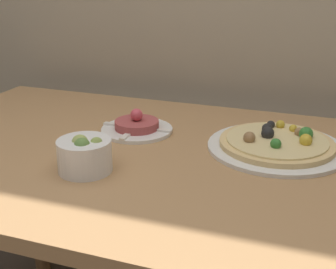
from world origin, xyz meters
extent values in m
cube|color=#AD7F51|center=(0.00, 0.44, 0.77)|extent=(1.41, 0.87, 0.03)
cylinder|color=#AD7F51|center=(-0.65, 0.81, 0.38)|extent=(0.06, 0.06, 0.75)
cylinder|color=white|center=(0.30, 0.57, 0.79)|extent=(0.35, 0.35, 0.01)
cylinder|color=#E5C17F|center=(0.30, 0.57, 0.80)|extent=(0.29, 0.29, 0.01)
cylinder|color=beige|center=(0.30, 0.57, 0.81)|extent=(0.26, 0.26, 0.00)
sphere|color=gold|center=(0.37, 0.56, 0.83)|extent=(0.03, 0.03, 0.03)
sphere|color=#387F33|center=(0.31, 0.51, 0.82)|extent=(0.03, 0.03, 0.03)
sphere|color=#387F33|center=(0.37, 0.60, 0.83)|extent=(0.04, 0.04, 0.04)
sphere|color=black|center=(0.28, 0.65, 0.82)|extent=(0.02, 0.02, 0.02)
sphere|color=#997047|center=(0.24, 0.53, 0.82)|extent=(0.03, 0.03, 0.03)
sphere|color=gold|center=(0.34, 0.64, 0.82)|extent=(0.02, 0.02, 0.02)
sphere|color=gold|center=(0.30, 0.66, 0.82)|extent=(0.02, 0.02, 0.02)
sphere|color=black|center=(0.27, 0.61, 0.82)|extent=(0.03, 0.03, 0.03)
sphere|color=#997047|center=(0.35, 0.62, 0.82)|extent=(0.02, 0.02, 0.02)
sphere|color=black|center=(0.28, 0.57, 0.83)|extent=(0.03, 0.03, 0.03)
cylinder|color=white|center=(-0.08, 0.56, 0.79)|extent=(0.20, 0.20, 0.01)
cylinder|color=#A84747|center=(-0.08, 0.56, 0.81)|extent=(0.12, 0.12, 0.02)
sphere|color=#DB4C5B|center=(-0.08, 0.56, 0.84)|extent=(0.03, 0.03, 0.03)
cube|color=white|center=(0.00, 0.56, 0.80)|extent=(0.04, 0.02, 0.01)
cube|color=white|center=(-0.08, 0.64, 0.80)|extent=(0.02, 0.04, 0.01)
cube|color=white|center=(-0.16, 0.56, 0.80)|extent=(0.04, 0.02, 0.01)
cube|color=white|center=(-0.08, 0.48, 0.80)|extent=(0.02, 0.04, 0.01)
cylinder|color=white|center=(-0.09, 0.29, 0.83)|extent=(0.12, 0.12, 0.07)
sphere|color=#8EA34C|center=(-0.06, 0.29, 0.86)|extent=(0.03, 0.03, 0.03)
sphere|color=#668E42|center=(-0.09, 0.27, 0.86)|extent=(0.04, 0.04, 0.04)
sphere|color=#A3B25B|center=(-0.10, 0.28, 0.86)|extent=(0.04, 0.04, 0.04)
sphere|color=#B7BC70|center=(-0.08, 0.27, 0.86)|extent=(0.03, 0.03, 0.03)
camera|label=1|loc=(0.42, -0.57, 1.25)|focal=50.00mm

